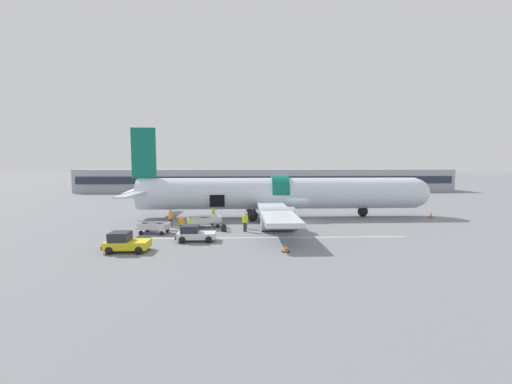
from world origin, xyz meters
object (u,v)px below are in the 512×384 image
at_px(baggage_cart_queued, 155,228).
at_px(ground_crew_driver, 190,224).
at_px(ground_crew_marshal, 245,222).
at_px(suitcase_on_tarmac_upright, 224,228).
at_px(ground_crew_loader_a, 245,220).
at_px(baggage_tug_lead, 125,243).
at_px(baggage_tug_mid, 195,234).
at_px(ground_crew_supervisor, 181,224).
at_px(ground_crew_loader_b, 214,215).
at_px(airplane, 275,194).
at_px(baggage_cart_loading, 205,222).
at_px(ground_crew_helper, 171,218).

height_order(baggage_cart_queued, ground_crew_driver, ground_crew_driver).
bearing_deg(ground_crew_marshal, suitcase_on_tarmac_upright, -179.64).
bearing_deg(ground_crew_loader_a, baggage_tug_lead, -138.61).
bearing_deg(baggage_tug_mid, baggage_cart_queued, 142.98).
bearing_deg(ground_crew_supervisor, ground_crew_loader_a, 14.95).
relative_size(ground_crew_loader_a, ground_crew_supervisor, 1.04).
relative_size(baggage_tug_lead, ground_crew_marshal, 1.80).
bearing_deg(baggage_tug_lead, ground_crew_marshal, 36.28).
bearing_deg(ground_crew_loader_b, ground_crew_marshal, -56.08).
bearing_deg(ground_crew_marshal, ground_crew_supervisor, -177.62).
bearing_deg(baggage_cart_queued, baggage_tug_mid, -37.02).
height_order(baggage_tug_mid, suitcase_on_tarmac_upright, baggage_tug_mid).
distance_m(airplane, baggage_cart_queued, 15.12).
distance_m(baggage_cart_loading, ground_crew_supervisor, 3.15).
bearing_deg(ground_crew_helper, ground_crew_marshal, -18.73).
distance_m(ground_crew_driver, ground_crew_helper, 4.00).
distance_m(ground_crew_helper, ground_crew_marshal, 8.05).
xyz_separation_m(baggage_cart_queued, ground_crew_loader_a, (8.48, 1.88, 0.36)).
distance_m(baggage_cart_loading, ground_crew_loader_b, 2.98).
height_order(baggage_cart_queued, ground_crew_supervisor, ground_crew_supervisor).
xyz_separation_m(ground_crew_helper, suitcase_on_tarmac_upright, (5.59, -2.60, -0.63)).
xyz_separation_m(ground_crew_supervisor, ground_crew_helper, (-1.62, 2.83, 0.12)).
relative_size(baggage_tug_lead, ground_crew_loader_a, 1.95).
relative_size(baggage_cart_queued, ground_crew_driver, 2.38).
bearing_deg(ground_crew_supervisor, ground_crew_loader_b, 64.28).
distance_m(baggage_tug_lead, ground_crew_driver, 7.13).
height_order(baggage_cart_loading, ground_crew_loader_b, ground_crew_loader_b).
distance_m(baggage_cart_queued, ground_crew_marshal, 8.44).
xyz_separation_m(ground_crew_loader_a, ground_crew_driver, (-5.17, -1.89, -0.04)).
height_order(baggage_cart_queued, ground_crew_loader_b, ground_crew_loader_b).
xyz_separation_m(baggage_tug_mid, ground_crew_driver, (-0.84, 3.11, 0.24)).
height_order(baggage_tug_lead, ground_crew_driver, ground_crew_driver).
xyz_separation_m(baggage_cart_queued, ground_crew_marshal, (8.41, 0.50, 0.43)).
xyz_separation_m(airplane, ground_crew_helper, (-11.45, -5.50, -1.86)).
xyz_separation_m(baggage_tug_lead, suitcase_on_tarmac_upright, (6.88, 6.53, -0.31)).
distance_m(baggage_tug_mid, baggage_cart_queued, 5.19).
bearing_deg(ground_crew_helper, baggage_cart_loading, -6.31).
distance_m(ground_crew_loader_b, suitcase_on_tarmac_upright, 5.32).
xyz_separation_m(airplane, ground_crew_marshal, (-3.82, -8.08, -1.87)).
bearing_deg(baggage_tug_mid, ground_crew_supervisor, 117.19).
height_order(airplane, ground_crew_supervisor, airplane).
relative_size(baggage_tug_mid, ground_crew_loader_b, 2.02).
xyz_separation_m(baggage_tug_mid, baggage_cart_queued, (-4.15, 3.13, -0.08)).
height_order(ground_crew_supervisor, ground_crew_helper, ground_crew_helper).
relative_size(baggage_tug_lead, ground_crew_helper, 1.77).
bearing_deg(ground_crew_supervisor, ground_crew_helper, 119.78).
bearing_deg(ground_crew_loader_a, baggage_tug_mid, -130.89).
bearing_deg(suitcase_on_tarmac_upright, ground_crew_loader_a, 33.39).
height_order(airplane, ground_crew_helper, airplane).
xyz_separation_m(airplane, ground_crew_loader_b, (-7.25, -2.99, -1.96)).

